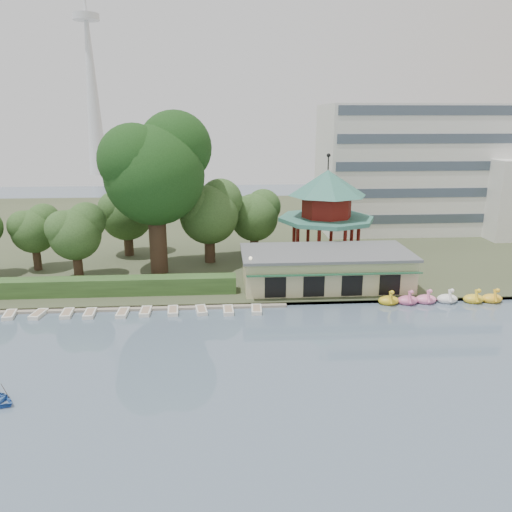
{
  "coord_description": "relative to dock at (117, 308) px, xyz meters",
  "views": [
    {
      "loc": [
        -1.3,
        -30.19,
        18.55
      ],
      "look_at": [
        2.0,
        18.0,
        5.0
      ],
      "focal_mm": 35.0,
      "sensor_mm": 36.0,
      "label": 1
    }
  ],
  "objects": [
    {
      "name": "dock",
      "position": [
        0.0,
        0.0,
        0.0
      ],
      "size": [
        34.0,
        1.6,
        0.24
      ],
      "primitive_type": "cube",
      "color": "gray",
      "rests_on": "ground"
    },
    {
      "name": "pavilion",
      "position": [
        24.0,
        14.8,
        7.36
      ],
      "size": [
        12.4,
        12.4,
        13.5
      ],
      "color": "#C3BC8B",
      "rests_on": "shore"
    },
    {
      "name": "small_trees",
      "position": [
        0.52,
        14.83,
        6.15
      ],
      "size": [
        39.75,
        16.49,
        10.6
      ],
      "color": "#3A281C",
      "rests_on": "shore"
    },
    {
      "name": "ground_plane",
      "position": [
        12.0,
        -17.2,
        -0.12
      ],
      "size": [
        220.0,
        220.0,
        0.0
      ],
      "primitive_type": "plane",
      "color": "slate",
      "rests_on": "ground"
    },
    {
      "name": "shore",
      "position": [
        12.0,
        34.8,
        0.08
      ],
      "size": [
        220.0,
        70.0,
        0.4
      ],
      "primitive_type": "cube",
      "color": "#424930",
      "rests_on": "ground"
    },
    {
      "name": "hedge",
      "position": [
        -3.0,
        3.3,
        1.18
      ],
      "size": [
        30.0,
        2.0,
        1.8
      ],
      "primitive_type": "cube",
      "color": "#335424",
      "rests_on": "shore"
    },
    {
      "name": "boathouse",
      "position": [
        22.0,
        4.77,
        2.25
      ],
      "size": [
        18.6,
        9.39,
        3.9
      ],
      "color": "#C3BC8B",
      "rests_on": "shore"
    },
    {
      "name": "moored_rowboats",
      "position": [
        -0.68,
        -1.43,
        0.06
      ],
      "size": [
        29.87,
        2.66,
        0.36
      ],
      "color": "silver",
      "rests_on": "ground"
    },
    {
      "name": "swan_boats",
      "position": [
        32.87,
        -0.57,
        0.28
      ],
      "size": [
        13.03,
        2.02,
        1.92
      ],
      "color": "gold",
      "rests_on": "ground"
    },
    {
      "name": "broadcast_tower",
      "position": [
        -30.0,
        122.8,
        33.86
      ],
      "size": [
        8.0,
        8.0,
        96.0
      ],
      "color": "silver",
      "rests_on": "ground"
    },
    {
      "name": "lamp_post",
      "position": [
        13.5,
        1.8,
        3.22
      ],
      "size": [
        0.36,
        0.36,
        4.28
      ],
      "color": "black",
      "rests_on": "shore"
    },
    {
      "name": "office_building",
      "position": [
        44.67,
        31.8,
        9.61
      ],
      "size": [
        38.0,
        18.0,
        20.0
      ],
      "color": "silver",
      "rests_on": "shore"
    },
    {
      "name": "embankment",
      "position": [
        12.0,
        0.1,
        0.03
      ],
      "size": [
        220.0,
        0.6,
        0.3
      ],
      "primitive_type": "cube",
      "color": "gray",
      "rests_on": "ground"
    },
    {
      "name": "big_tree",
      "position": [
        3.16,
        10.99,
        12.87
      ],
      "size": [
        12.64,
        11.78,
        18.93
      ],
      "color": "#3A281C",
      "rests_on": "shore"
    }
  ]
}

